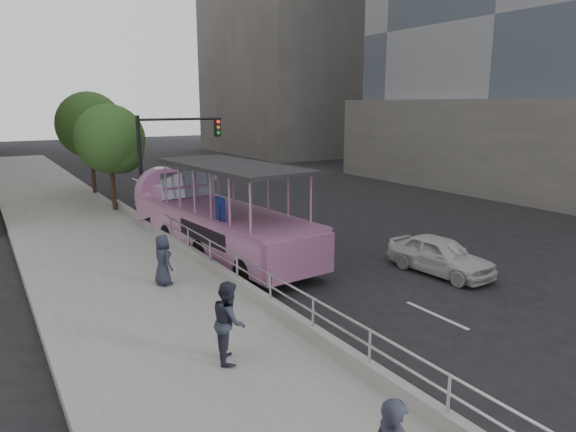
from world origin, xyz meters
name	(u,v)px	position (x,y,z in m)	size (l,w,h in m)	color
ground	(362,299)	(0.00, 0.00, 0.00)	(160.00, 160.00, 0.00)	black
sidewalk	(92,245)	(-5.75, 10.00, 0.15)	(5.50, 80.00, 0.30)	#A0A09B
kerb_wall	(238,283)	(-3.12, 2.00, 0.48)	(0.24, 30.00, 0.36)	#A4A49E
guardrail	(237,262)	(-3.12, 2.00, 1.14)	(0.07, 22.00, 0.71)	silver
duck_boat	(213,218)	(-1.69, 7.03, 1.34)	(3.55, 11.03, 3.60)	black
car	(440,255)	(3.83, 0.49, 0.65)	(1.54, 3.81, 1.30)	silver
pedestrian_mid	(229,321)	(-5.16, -1.81, 1.18)	(0.86, 0.67, 1.77)	#292C3D
pedestrian_far	(163,260)	(-4.87, 3.54, 1.08)	(0.77, 0.50, 1.57)	#292C3D
parking_sign	(221,225)	(-2.54, 4.41, 1.69)	(0.11, 0.60, 2.68)	black
traffic_signal	(165,152)	(-1.70, 12.50, 3.50)	(4.20, 0.32, 5.20)	black
street_tree_near	(112,142)	(-3.30, 15.93, 3.82)	(3.52, 3.52, 5.72)	#3A271A
street_tree_far	(92,127)	(-3.10, 21.93, 4.31)	(3.97, 3.97, 6.45)	#3A271A
midrise_stone_a	(309,14)	(26.00, 42.00, 16.00)	(20.00, 20.00, 32.00)	gray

